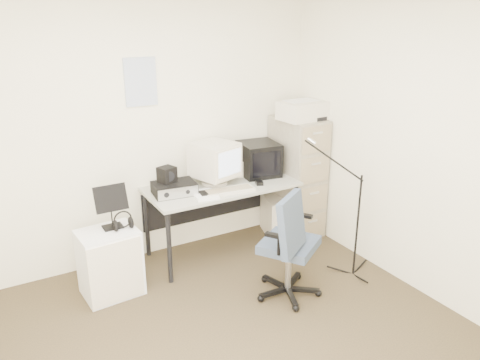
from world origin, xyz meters
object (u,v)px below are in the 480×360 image
filing_cabinet (297,176)px  side_cart (110,263)px  desk (222,219)px  office_chair (289,243)px

filing_cabinet → side_cart: bearing=-173.8°
side_cart → filing_cabinet: bearing=2.0°
desk → office_chair: size_ratio=1.49×
filing_cabinet → office_chair: size_ratio=1.29×
filing_cabinet → side_cart: (-2.16, -0.23, -0.35)m
filing_cabinet → desk: filing_cabinet is taller
filing_cabinet → desk: 0.99m
filing_cabinet → office_chair: 1.33m
desk → filing_cabinet: bearing=1.8°
desk → side_cart: size_ratio=2.51×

